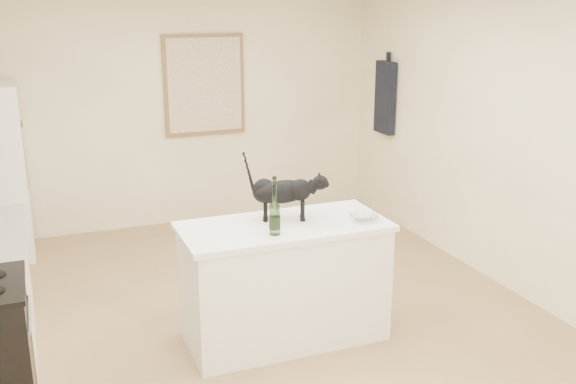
% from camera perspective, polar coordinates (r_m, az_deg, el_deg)
% --- Properties ---
extents(floor, '(5.50, 5.50, 0.00)m').
position_cam_1_polar(floor, '(5.21, -2.19, -11.65)').
color(floor, '#A58157').
rests_on(floor, ground).
extents(wall_back, '(4.50, 0.00, 4.50)m').
position_cam_1_polar(wall_back, '(7.34, -9.55, 7.16)').
color(wall_back, '#FFF5C5').
rests_on(wall_back, ground).
extents(wall_front, '(4.50, 0.00, 4.50)m').
position_cam_1_polar(wall_front, '(2.47, 19.79, -12.17)').
color(wall_front, '#FFF5C5').
rests_on(wall_front, ground).
extents(wall_right, '(0.00, 5.50, 5.50)m').
position_cam_1_polar(wall_right, '(5.86, 18.95, 4.20)').
color(wall_right, '#FFF5C5').
rests_on(wall_right, ground).
extents(island_base, '(1.44, 0.67, 0.86)m').
position_cam_1_polar(island_base, '(4.88, -0.33, -8.02)').
color(island_base, white).
rests_on(island_base, floor).
extents(island_top, '(1.50, 0.70, 0.04)m').
position_cam_1_polar(island_top, '(4.71, -0.34, -3.02)').
color(island_top, white).
rests_on(island_top, island_base).
extents(artwork_frame, '(0.90, 0.03, 1.10)m').
position_cam_1_polar(artwork_frame, '(7.35, -7.28, 9.23)').
color(artwork_frame, brown).
rests_on(artwork_frame, wall_back).
extents(artwork_canvas, '(0.82, 0.00, 1.02)m').
position_cam_1_polar(artwork_canvas, '(7.33, -7.24, 9.21)').
color(artwork_canvas, beige).
rests_on(artwork_canvas, wall_back).
extents(hanging_garment, '(0.08, 0.34, 0.80)m').
position_cam_1_polar(hanging_garment, '(7.46, 8.45, 8.13)').
color(hanging_garment, black).
rests_on(hanging_garment, wall_right).
extents(black_cat, '(0.56, 0.34, 0.38)m').
position_cam_1_polar(black_cat, '(4.74, -0.46, -0.24)').
color(black_cat, black).
rests_on(black_cat, island_top).
extents(wine_bottle, '(0.10, 0.10, 0.36)m').
position_cam_1_polar(wine_bottle, '(4.44, -1.17, -1.51)').
color(wine_bottle, '#265823').
rests_on(wine_bottle, island_top).
extents(glass_bowl, '(0.24, 0.24, 0.05)m').
position_cam_1_polar(glass_bowl, '(4.79, 6.62, -2.23)').
color(glass_bowl, white).
rests_on(glass_bowl, island_top).
extents(fridge_paper, '(0.04, 0.13, 0.18)m').
position_cam_1_polar(fridge_paper, '(6.86, -22.15, 5.09)').
color(fridge_paper, white).
rests_on(fridge_paper, fridge).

